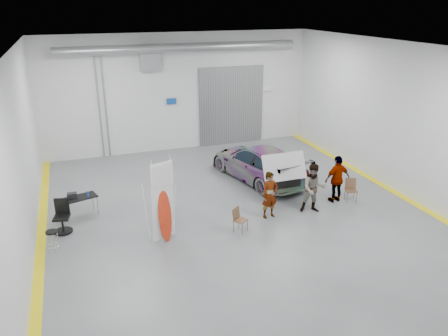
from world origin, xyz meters
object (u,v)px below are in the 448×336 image
object	(u,v)px
person_c	(337,179)
folding_chair_far	(351,194)
office_chair	(62,218)
person_a	(270,195)
surfboard_display	(162,209)
shop_stool	(53,242)
person_b	(314,188)
folding_chair_near	(240,224)
sedan_car	(258,163)
work_table	(78,197)

from	to	relation	value
person_c	folding_chair_far	distance (m)	0.90
folding_chair_far	office_chair	xyz separation A→B (m)	(-10.75, 1.23, 0.23)
person_a	surfboard_display	distance (m)	4.07
surfboard_display	office_chair	distance (m)	3.65
person_a	shop_stool	bearing A→B (deg)	171.12
person_b	surfboard_display	bearing A→B (deg)	-159.32
folding_chair_near	office_chair	size ratio (longest dim) A/B	0.74
sedan_car	person_c	world-z (taller)	person_c
person_b	folding_chair_near	size ratio (longest dim) A/B	2.24
person_a	person_b	xyz separation A→B (m)	(1.71, -0.15, 0.07)
surfboard_display	office_chair	xyz separation A→B (m)	(-3.10, 1.80, -0.68)
person_c	office_chair	size ratio (longest dim) A/B	1.65
person_c	surfboard_display	distance (m)	7.13
folding_chair_far	person_b	bearing A→B (deg)	-150.79
shop_stool	work_table	distance (m)	2.50
folding_chair_far	shop_stool	world-z (taller)	folding_chair_far
person_b	work_table	world-z (taller)	person_b
surfboard_display	folding_chair_far	world-z (taller)	surfboard_display
sedan_car	folding_chair_far	distance (m)	4.22
person_b	office_chair	xyz separation A→B (m)	(-8.85, 1.54, -0.44)
person_c	office_chair	xyz separation A→B (m)	(-10.19, 1.04, -0.44)
folding_chair_near	person_a	bearing A→B (deg)	-12.27
person_c	shop_stool	size ratio (longest dim) A/B	2.57
sedan_car	folding_chair_near	xyz separation A→B (m)	(-2.48, -4.15, -0.49)
person_c	office_chair	bearing A→B (deg)	-9.99
shop_stool	work_table	xyz separation A→B (m)	(0.88, 2.31, 0.39)
folding_chair_near	shop_stool	world-z (taller)	folding_chair_near
folding_chair_near	office_chair	distance (m)	6.10
folding_chair_near	sedan_car	bearing A→B (deg)	21.84
person_b	folding_chair_near	world-z (taller)	person_b
work_table	sedan_car	bearing A→B (deg)	8.21
person_b	person_c	xyz separation A→B (m)	(1.33, 0.49, -0.00)
sedan_car	person_b	bearing A→B (deg)	86.97
sedan_car	shop_stool	bearing A→B (deg)	8.97
person_c	shop_stool	xyz separation A→B (m)	(-10.48, -0.25, -0.58)
person_c	person_a	bearing A→B (deg)	2.27
person_c	office_chair	distance (m)	10.25
person_b	folding_chair_far	distance (m)	2.04
person_a	person_c	xyz separation A→B (m)	(3.05, 0.34, 0.07)
person_b	folding_chair_far	xyz separation A→B (m)	(1.90, 0.31, -0.67)
person_c	work_table	bearing A→B (deg)	-16.23
shop_stool	folding_chair_near	bearing A→B (deg)	-7.03
surfboard_display	work_table	distance (m)	3.80
folding_chair_near	office_chair	bearing A→B (deg)	123.09
sedan_car	folding_chair_near	bearing A→B (deg)	46.35
sedan_car	work_table	bearing A→B (deg)	-4.65
person_b	office_chair	distance (m)	9.00
shop_stool	office_chair	bearing A→B (deg)	77.36
folding_chair_near	work_table	size ratio (longest dim) A/B	0.65
person_b	person_a	bearing A→B (deg)	-167.01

